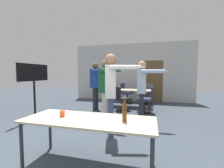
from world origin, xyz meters
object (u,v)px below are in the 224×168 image
at_px(office_chair_side_rolled, 126,94).
at_px(office_chair_far_left, 147,94).
at_px(office_chair_near_pushed, 146,100).
at_px(person_far_watching, 106,84).
at_px(beer_bottle, 125,110).
at_px(tv_screen, 34,84).
at_px(office_chair_far_right, 121,100).
at_px(drink_cup, 62,114).
at_px(person_right_polo, 96,82).
at_px(person_center_tall, 142,85).
at_px(person_near_casual, 111,86).

height_order(office_chair_side_rolled, office_chair_far_left, office_chair_far_left).
bearing_deg(office_chair_near_pushed, person_far_watching, 140.08).
bearing_deg(beer_bottle, office_chair_side_rolled, 99.18).
bearing_deg(tv_screen, office_chair_far_right, -55.74).
bearing_deg(office_chair_near_pushed, drink_cup, 161.03).
bearing_deg(person_right_polo, beer_bottle, 25.75).
bearing_deg(office_chair_near_pushed, office_chair_far_right, 82.25).
bearing_deg(person_center_tall, office_chair_side_rolled, -164.97).
bearing_deg(office_chair_far_left, person_center_tall, -99.39).
xyz_separation_m(tv_screen, office_chair_near_pushed, (3.37, 1.53, -0.64)).
relative_size(person_far_watching, office_chair_near_pushed, 1.89).
bearing_deg(person_near_casual, office_chair_near_pushed, 150.12).
bearing_deg(person_center_tall, drink_cup, -28.27).
bearing_deg(tv_screen, drink_cup, -130.14).
bearing_deg(person_right_polo, person_far_watching, 31.03).
xyz_separation_m(person_center_tall, office_chair_near_pushed, (0.10, 1.10, -0.61)).
bearing_deg(office_chair_side_rolled, tv_screen, -26.70).
bearing_deg(office_chair_far_right, person_far_watching, -48.14).
relative_size(tv_screen, office_chair_side_rolled, 1.81).
distance_m(tv_screen, person_far_watching, 2.28).
bearing_deg(beer_bottle, person_far_watching, 113.55).
distance_m(tv_screen, office_chair_side_rolled, 4.07).
xyz_separation_m(tv_screen, office_chair_far_right, (2.44, 1.66, -0.67)).
distance_m(person_right_polo, beer_bottle, 3.73).
relative_size(person_right_polo, office_chair_side_rolled, 1.94).
height_order(person_center_tall, beer_bottle, person_center_tall).
xyz_separation_m(person_far_watching, office_chair_near_pushed, (1.10, 1.31, -0.64)).
relative_size(tv_screen, person_near_casual, 0.93).
distance_m(office_chair_side_rolled, beer_bottle, 5.19).
xyz_separation_m(person_near_casual, office_chair_near_pushed, (0.68, 2.28, -0.67)).
xyz_separation_m(person_far_watching, office_chair_far_right, (0.17, 1.43, -0.67)).
bearing_deg(person_near_casual, tv_screen, -118.84).
distance_m(beer_bottle, drink_cup, 0.98).
distance_m(tv_screen, person_right_polo, 2.09).
xyz_separation_m(person_center_tall, person_right_polo, (-1.79, 1.05, 0.03)).
relative_size(office_chair_side_rolled, beer_bottle, 2.69).
xyz_separation_m(tv_screen, person_right_polo, (1.48, 1.48, 0.00)).
relative_size(office_chair_near_pushed, drink_cup, 9.84).
distance_m(person_far_watching, office_chair_far_left, 3.16).
height_order(tv_screen, office_chair_far_right, tv_screen).
bearing_deg(tv_screen, office_chair_side_rolled, -35.77).
distance_m(office_chair_far_left, drink_cup, 5.12).
relative_size(person_center_tall, beer_bottle, 5.03).
height_order(tv_screen, person_near_casual, person_near_casual).
height_order(person_right_polo, drink_cup, person_right_polo).
height_order(person_near_casual, office_chair_near_pushed, person_near_casual).
distance_m(person_center_tall, office_chair_near_pushed, 1.26).
relative_size(person_near_casual, person_far_watching, 1.02).
height_order(person_right_polo, office_chair_side_rolled, person_right_polo).
xyz_separation_m(person_near_casual, office_chair_far_left, (0.64, 3.88, -0.67)).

